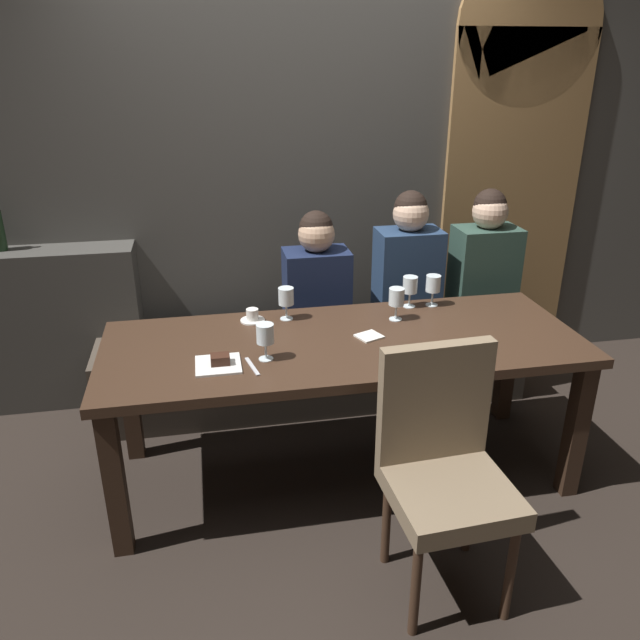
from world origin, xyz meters
TOP-DOWN VIEW (x-y plane):
  - ground at (0.00, 0.00)m, footprint 9.00×9.00m
  - back_wall_tiled at (0.00, 1.22)m, footprint 6.00×0.12m
  - arched_door at (1.35, 1.15)m, footprint 0.90×0.05m
  - back_counter at (-1.55, 1.04)m, footprint 1.10×0.28m
  - dining_table at (0.00, 0.00)m, footprint 2.20×0.84m
  - banquette_bench at (0.00, 0.70)m, footprint 2.50×0.44m
  - chair_near_side at (0.22, -0.72)m, footprint 0.46×0.46m
  - diner_redhead at (-0.00, 0.69)m, footprint 0.36×0.24m
  - diner_bearded at (0.53, 0.70)m, footprint 0.36×0.24m
  - diner_far_end at (0.99, 0.68)m, footprint 0.36×0.24m
  - wine_glass_center_front at (-0.38, -0.13)m, footprint 0.08×0.08m
  - wine_glass_far_right at (0.30, 0.18)m, footprint 0.08×0.08m
  - wine_glass_end_right at (0.55, 0.33)m, footprint 0.08×0.08m
  - wine_glass_center_back at (-0.23, 0.29)m, footprint 0.08×0.08m
  - wine_glass_near_left at (0.42, 0.33)m, footprint 0.08×0.08m
  - espresso_cup at (-0.39, 0.30)m, footprint 0.12×0.12m
  - dessert_plate at (-0.58, -0.16)m, footprint 0.19×0.19m
  - fork_on_table at (-0.44, -0.19)m, footprint 0.05×0.17m
  - folded_napkin at (0.12, 0.01)m, footprint 0.14×0.13m

SIDE VIEW (x-z plane):
  - ground at x=0.00m, z-range 0.00..0.00m
  - banquette_bench at x=0.00m, z-range 0.00..0.45m
  - back_counter at x=-1.55m, z-range 0.00..0.95m
  - chair_near_side at x=0.22m, z-range 0.07..1.05m
  - dining_table at x=0.00m, z-range 0.28..1.02m
  - fork_on_table at x=-0.44m, z-range 0.74..0.75m
  - folded_napkin at x=0.12m, z-range 0.74..0.75m
  - dessert_plate at x=-0.58m, z-range 0.73..0.78m
  - espresso_cup at x=-0.39m, z-range 0.73..0.80m
  - diner_redhead at x=0.00m, z-range 0.43..1.16m
  - diner_far_end at x=0.99m, z-range 0.43..1.24m
  - diner_bearded at x=0.53m, z-range 0.43..1.25m
  - wine_glass_near_left at x=0.42m, z-range 0.77..0.93m
  - wine_glass_center_front at x=-0.38m, z-range 0.77..0.93m
  - wine_glass_center_back at x=-0.23m, z-range 0.77..0.93m
  - wine_glass_end_right at x=0.55m, z-range 0.77..0.93m
  - wine_glass_far_right at x=0.30m, z-range 0.77..0.94m
  - arched_door at x=1.35m, z-range 0.09..2.64m
  - back_wall_tiled at x=0.00m, z-range 0.00..3.00m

